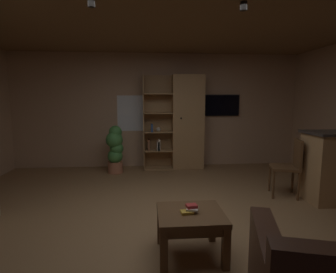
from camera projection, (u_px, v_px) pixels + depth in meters
name	position (u px, v px, depth m)	size (l,w,h in m)	color
floor	(171.00, 227.00, 3.30)	(6.45, 6.16, 0.02)	olive
wall_back	(158.00, 111.00, 6.20)	(6.57, 0.06, 2.56)	tan
ceiling	(171.00, 4.00, 2.96)	(6.45, 6.16, 0.02)	brown
window_pane_back	(132.00, 113.00, 6.13)	(0.67, 0.01, 0.80)	white
bookshelf_cabinet	(184.00, 123.00, 6.01)	(1.33, 0.41, 2.07)	#A87F51
coffee_table	(191.00, 221.00, 2.64)	(0.64, 0.59, 0.45)	brown
table_book_0	(187.00, 212.00, 2.59)	(0.12, 0.09, 0.03)	gold
table_book_1	(192.00, 209.00, 2.62)	(0.11, 0.11, 0.02)	beige
table_book_2	(192.00, 206.00, 2.63)	(0.10, 0.08, 0.03)	#B22D2D
dining_chair	(290.00, 164.00, 4.26)	(0.52, 0.52, 0.92)	brown
potted_floor_plant	(115.00, 148.00, 5.64)	(0.36, 0.35, 1.00)	#B77051
wall_mounted_tv	(221.00, 105.00, 6.24)	(0.86, 0.06, 0.49)	black
track_light_spot_1	(91.00, 2.00, 2.68)	(0.07, 0.07, 0.09)	black
track_light_spot_2	(244.00, 6.00, 2.78)	(0.07, 0.07, 0.09)	black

